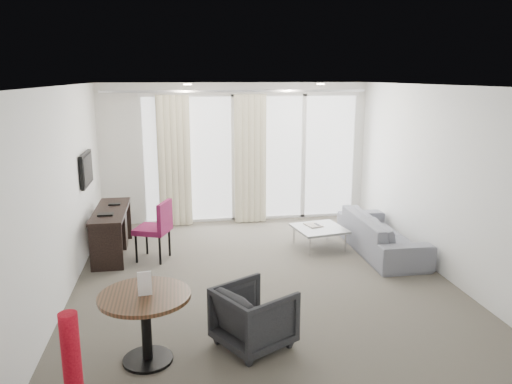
{
  "coord_description": "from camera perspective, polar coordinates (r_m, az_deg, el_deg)",
  "views": [
    {
      "loc": [
        -1.09,
        -6.24,
        2.72
      ],
      "look_at": [
        0.0,
        0.6,
        1.1
      ],
      "focal_mm": 35.0,
      "sensor_mm": 36.0,
      "label": 1
    }
  ],
  "objects": [
    {
      "name": "floor",
      "position": [
        6.9,
        0.8,
        -10.07
      ],
      "size": [
        5.0,
        6.0,
        0.0
      ],
      "primitive_type": "cube",
      "color": "#544F45",
      "rests_on": "ground"
    },
    {
      "name": "ceiling",
      "position": [
        6.34,
        0.87,
        12.07
      ],
      "size": [
        5.0,
        6.0,
        0.0
      ],
      "primitive_type": "cube",
      "color": "white",
      "rests_on": "ground"
    },
    {
      "name": "wall_left",
      "position": [
        6.56,
        -21.23,
        -0.26
      ],
      "size": [
        0.0,
        6.0,
        2.6
      ],
      "primitive_type": "cube",
      "color": "silver",
      "rests_on": "ground"
    },
    {
      "name": "wall_right",
      "position": [
        7.34,
        20.44,
        1.17
      ],
      "size": [
        0.0,
        6.0,
        2.6
      ],
      "primitive_type": "cube",
      "color": "silver",
      "rests_on": "ground"
    },
    {
      "name": "wall_front",
      "position": [
        3.71,
        8.92,
        -9.55
      ],
      "size": [
        5.0,
        0.0,
        2.6
      ],
      "primitive_type": "cube",
      "color": "silver",
      "rests_on": "ground"
    },
    {
      "name": "window_panel",
      "position": [
        9.46,
        -0.48,
        3.91
      ],
      "size": [
        4.0,
        0.02,
        2.38
      ],
      "primitive_type": null,
      "color": "white",
      "rests_on": "ground"
    },
    {
      "name": "window_frame",
      "position": [
        9.44,
        -0.47,
        3.89
      ],
      "size": [
        4.1,
        0.06,
        2.44
      ],
      "primitive_type": null,
      "color": "white",
      "rests_on": "ground"
    },
    {
      "name": "curtain_left",
      "position": [
        9.19,
        -9.32,
        3.46
      ],
      "size": [
        0.6,
        0.2,
        2.38
      ],
      "primitive_type": null,
      "color": "beige",
      "rests_on": "ground"
    },
    {
      "name": "curtain_right",
      "position": [
        9.29,
        -0.63,
        3.74
      ],
      "size": [
        0.6,
        0.2,
        2.38
      ],
      "primitive_type": null,
      "color": "beige",
      "rests_on": "ground"
    },
    {
      "name": "curtain_track",
      "position": [
        9.13,
        -2.24,
        11.45
      ],
      "size": [
        4.8,
        0.04,
        0.04
      ],
      "primitive_type": null,
      "color": "#B2B2B7",
      "rests_on": "ceiling"
    },
    {
      "name": "downlight_a",
      "position": [
        7.85,
        -7.84,
        12.09
      ],
      "size": [
        0.12,
        0.12,
        0.02
      ],
      "primitive_type": "cylinder",
      "color": "#FFE0B2",
      "rests_on": "ceiling"
    },
    {
      "name": "downlight_b",
      "position": [
        8.17,
        7.39,
        12.14
      ],
      "size": [
        0.12,
        0.12,
        0.02
      ],
      "primitive_type": "cylinder",
      "color": "#FFE0B2",
      "rests_on": "ceiling"
    },
    {
      "name": "desk",
      "position": [
        8.07,
        -16.13,
        -4.4
      ],
      "size": [
        0.48,
        1.53,
        0.72
      ],
      "primitive_type": null,
      "color": "black",
      "rests_on": "floor"
    },
    {
      "name": "tv",
      "position": [
        7.93,
        -18.83,
        2.5
      ],
      "size": [
        0.05,
        0.8,
        0.5
      ],
      "primitive_type": null,
      "color": "black",
      "rests_on": "wall_left"
    },
    {
      "name": "desk_chair",
      "position": [
        7.66,
        -11.75,
        -4.31
      ],
      "size": [
        0.63,
        0.61,
        0.91
      ],
      "primitive_type": null,
      "rotation": [
        0.0,
        0.0,
        -0.37
      ],
      "color": "maroon",
      "rests_on": "floor"
    },
    {
      "name": "round_table",
      "position": [
        5.09,
        -12.42,
        -14.93
      ],
      "size": [
        1.12,
        1.12,
        0.7
      ],
      "primitive_type": null,
      "rotation": [
        0.0,
        0.0,
        -0.33
      ],
      "color": "#422917",
      "rests_on": "floor"
    },
    {
      "name": "menu_card",
      "position": [
        4.9,
        -12.54,
        -11.26
      ],
      "size": [
        0.13,
        0.04,
        0.24
      ],
      "primitive_type": null,
      "rotation": [
        0.0,
        0.0,
        0.14
      ],
      "color": "white",
      "rests_on": "round_table"
    },
    {
      "name": "red_lamp",
      "position": [
        4.11,
        -20.12,
        -19.69
      ],
      "size": [
        0.26,
        0.26,
        1.09
      ],
      "primitive_type": "cylinder",
      "rotation": [
        0.0,
        0.0,
        -0.23
      ],
      "color": "#A50C1C",
      "rests_on": "floor"
    },
    {
      "name": "tub_armchair",
      "position": [
        5.25,
        -0.23,
        -14.07
      ],
      "size": [
        0.95,
        0.94,
        0.64
      ],
      "primitive_type": "imported",
      "rotation": [
        0.0,
        0.0,
        2.1
      ],
      "color": "black",
      "rests_on": "floor"
    },
    {
      "name": "coffee_table",
      "position": [
        8.16,
        7.22,
        -5.18
      ],
      "size": [
        0.87,
        0.87,
        0.34
      ],
      "primitive_type": null,
      "rotation": [
        0.0,
        0.0,
        0.18
      ],
      "color": "gray",
      "rests_on": "floor"
    },
    {
      "name": "remote",
      "position": [
        8.2,
        7.02,
        -3.68
      ],
      "size": [
        0.08,
        0.16,
        0.02
      ],
      "primitive_type": null,
      "rotation": [
        0.0,
        0.0,
        0.21
      ],
      "color": "black",
      "rests_on": "coffee_table"
    },
    {
      "name": "magazine",
      "position": [
        8.19,
        6.57,
        -3.67
      ],
      "size": [
        0.29,
        0.33,
        0.02
      ],
      "primitive_type": null,
      "rotation": [
        0.0,
        0.0,
        0.3
      ],
      "color": "gray",
      "rests_on": "coffee_table"
    },
    {
      "name": "sofa",
      "position": [
        8.11,
        14.13,
        -4.65
      ],
      "size": [
        0.79,
        2.02,
        0.59
      ],
      "primitive_type": "imported",
      "rotation": [
        0.0,
        0.0,
        1.57
      ],
      "color": "slate",
      "rests_on": "floor"
    },
    {
      "name": "terrace_slab",
      "position": [
        11.19,
        -1.63,
        -1.24
      ],
      "size": [
        5.6,
        3.0,
        0.12
      ],
      "primitive_type": "cube",
      "color": "#4D4D50",
      "rests_on": "ground"
    },
    {
      "name": "rattan_chair_a",
      "position": [
        10.65,
        3.43,
        0.68
      ],
      "size": [
        0.6,
        0.6,
        0.85
      ],
      "primitive_type": null,
      "rotation": [
        0.0,
        0.0,
        -0.04
      ],
      "color": "#50331D",
      "rests_on": "terrace_slab"
    },
    {
      "name": "rattan_chair_b",
      "position": [
        11.61,
        8.51,
        1.7
      ],
      "size": [
        0.73,
        0.73,
        0.89
      ],
      "primitive_type": null,
      "rotation": [
        0.0,
        0.0,
        -0.23
      ],
      "color": "#50331D",
      "rests_on": "terrace_slab"
    },
    {
      "name": "rattan_table",
      "position": [
        10.51,
        6.04,
        -0.51
      ],
      "size": [
        0.53,
        0.53,
        0.5
      ],
      "primitive_type": null,
      "rotation": [
        0.0,
        0.0,
        0.06
      ],
      "color": "#50331D",
      "rests_on": "terrace_slab"
    },
    {
      "name": "balustrade",
      "position": [
        12.47,
        -2.51,
        2.89
      ],
      "size": [
        5.5,
        0.06,
        1.05
      ],
      "primitive_type": null,
      "color": "#B2B2B7",
      "rests_on": "terrace_slab"
    }
  ]
}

